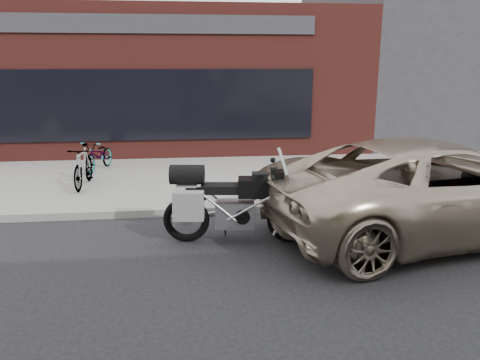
{
  "coord_description": "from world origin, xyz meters",
  "views": [
    {
      "loc": [
        -0.64,
        -4.61,
        2.87
      ],
      "look_at": [
        0.25,
        3.38,
        0.85
      ],
      "focal_mm": 35.0,
      "sensor_mm": 36.0,
      "label": 1
    }
  ],
  "objects_px": {
    "motorcycle": "(228,203)",
    "bicycle_front": "(99,155)",
    "minivan": "(436,188)",
    "bicycle_rear": "(83,166)"
  },
  "relations": [
    {
      "from": "minivan",
      "to": "bicycle_front",
      "type": "xyz_separation_m",
      "value": [
        -6.45,
        4.98,
        -0.28
      ]
    },
    {
      "from": "bicycle_rear",
      "to": "motorcycle",
      "type": "bearing_deg",
      "value": -46.2
    },
    {
      "from": "minivan",
      "to": "bicycle_rear",
      "type": "xyz_separation_m",
      "value": [
        -6.5,
        3.34,
        -0.2
      ]
    },
    {
      "from": "motorcycle",
      "to": "bicycle_front",
      "type": "xyz_separation_m",
      "value": [
        -2.92,
        4.99,
        -0.13
      ]
    },
    {
      "from": "motorcycle",
      "to": "bicycle_front",
      "type": "distance_m",
      "value": 5.78
    },
    {
      "from": "motorcycle",
      "to": "minivan",
      "type": "height_order",
      "value": "minivan"
    },
    {
      "from": "minivan",
      "to": "bicycle_front",
      "type": "height_order",
      "value": "minivan"
    },
    {
      "from": "bicycle_rear",
      "to": "minivan",
      "type": "bearing_deg",
      "value": -25.0
    },
    {
      "from": "motorcycle",
      "to": "minivan",
      "type": "distance_m",
      "value": 3.53
    },
    {
      "from": "motorcycle",
      "to": "bicycle_front",
      "type": "relative_size",
      "value": 1.64
    }
  ]
}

